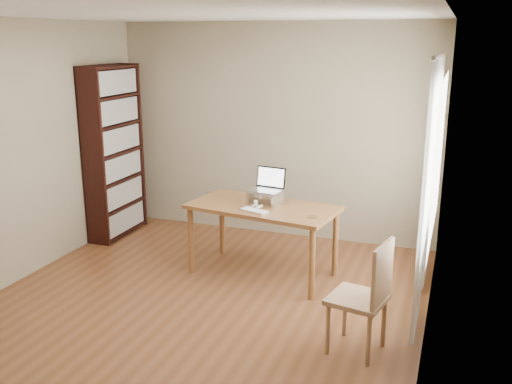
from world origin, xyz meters
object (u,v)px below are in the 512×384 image
Objects in this scene: bookshelf at (114,152)px; keyboard at (254,211)px; desk at (263,214)px; chair at (367,293)px; cat at (267,197)px; laptop at (267,184)px.

bookshelf reaches higher than keyboard.
desk is 1.74m from chair.
cat is (0.02, 0.33, 0.05)m from keyboard.
bookshelf is 2.30m from keyboard.
chair reaches higher than keyboard.
cat is 1.83m from chair.
desk is 1.69× the size of chair.
keyboard is at bearing -83.15° from laptop.
keyboard is at bearing -76.76° from cat.
chair is (1.28, -0.96, -0.25)m from keyboard.
laptop reaches higher than desk.
laptop reaches higher than keyboard.
bookshelf is 2.24× the size of chair.
bookshelf is at bearing 172.82° from desk.
bookshelf is at bearing 164.41° from chair.
chair is at bearing -27.64° from bookshelf.
chair is (1.27, -1.32, -0.43)m from laptop.
laptop is at bearing -12.18° from bookshelf.
bookshelf is 2.26m from desk.
bookshelf reaches higher than laptop.
desk is at bearing -81.54° from laptop.
chair reaches higher than desk.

